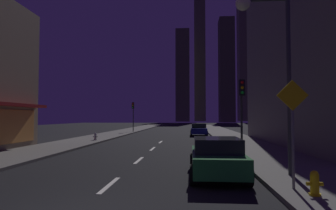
% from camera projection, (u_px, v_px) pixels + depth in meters
% --- Properties ---
extents(ground_plane, '(78.00, 136.00, 0.10)m').
position_uv_depth(ground_plane, '(171.00, 134.00, 37.78)').
color(ground_plane, black).
extents(sidewalk_right, '(4.00, 76.00, 0.15)m').
position_uv_depth(sidewalk_right, '(223.00, 133.00, 37.23)').
color(sidewalk_right, '#605E59').
rests_on(sidewalk_right, ground).
extents(sidewalk_left, '(4.00, 76.00, 0.15)m').
position_uv_depth(sidewalk_left, '(120.00, 133.00, 38.35)').
color(sidewalk_left, '#605E59').
rests_on(sidewalk_left, ground).
extents(lane_marking_center, '(0.16, 23.00, 0.01)m').
position_uv_depth(lane_marking_center, '(139.00, 160.00, 14.28)').
color(lane_marking_center, silver).
rests_on(lane_marking_center, ground).
extents(skyscraper_distant_tall, '(6.72, 7.98, 45.21)m').
position_uv_depth(skyscraper_distant_tall, '(183.00, 76.00, 138.38)').
color(skyscraper_distant_tall, '#454234').
rests_on(skyscraper_distant_tall, ground).
extents(skyscraper_distant_mid, '(5.85, 5.67, 68.57)m').
position_uv_depth(skyscraper_distant_mid, '(200.00, 57.00, 150.58)').
color(skyscraper_distant_mid, '#4B4738').
rests_on(skyscraper_distant_mid, ground).
extents(skyscraper_distant_short, '(6.15, 7.76, 43.63)m').
position_uv_depth(skyscraper_distant_short, '(226.00, 70.00, 117.80)').
color(skyscraper_distant_short, '#3D392D').
rests_on(skyscraper_distant_short, ground).
extents(skyscraper_distant_slender, '(7.56, 8.98, 66.76)m').
position_uv_depth(skyscraper_distant_slender, '(245.00, 61.00, 156.92)').
color(skyscraper_distant_slender, '#4D493A').
rests_on(skyscraper_distant_slender, ground).
extents(car_parked_near, '(1.98, 4.24, 1.45)m').
position_uv_depth(car_parked_near, '(217.00, 157.00, 10.37)').
color(car_parked_near, '#1E722D').
rests_on(car_parked_near, ground).
extents(car_parked_far, '(1.98, 4.24, 1.45)m').
position_uv_depth(car_parked_far, '(199.00, 129.00, 33.07)').
color(car_parked_far, navy).
rests_on(car_parked_far, ground).
extents(fire_hydrant_yellow_near, '(0.42, 0.30, 0.65)m').
position_uv_depth(fire_hydrant_yellow_near, '(315.00, 184.00, 7.39)').
color(fire_hydrant_yellow_near, yellow).
rests_on(fire_hydrant_yellow_near, sidewalk_right).
extents(fire_hydrant_far_left, '(0.42, 0.30, 0.65)m').
position_uv_depth(fire_hydrant_far_left, '(95.00, 137.00, 25.13)').
color(fire_hydrant_far_left, '#B2B2B2').
rests_on(fire_hydrant_far_left, sidewalk_left).
extents(traffic_light_near_right, '(0.32, 0.48, 4.20)m').
position_uv_depth(traffic_light_near_right, '(242.00, 100.00, 15.65)').
color(traffic_light_near_right, '#2D2D2D').
rests_on(traffic_light_near_right, sidewalk_right).
extents(traffic_light_far_left, '(0.32, 0.48, 4.20)m').
position_uv_depth(traffic_light_far_left, '(133.00, 110.00, 39.76)').
color(traffic_light_far_left, '#2D2D2D').
rests_on(traffic_light_far_left, sidewalk_left).
extents(street_lamp_right, '(1.96, 0.56, 6.58)m').
position_uv_depth(street_lamp_right, '(265.00, 39.00, 10.27)').
color(street_lamp_right, '#38383D').
rests_on(street_lamp_right, sidewalk_right).
extents(pedestrian_crossing_sign, '(0.91, 0.08, 3.15)m').
position_uv_depth(pedestrian_crossing_sign, '(293.00, 124.00, 8.14)').
color(pedestrian_crossing_sign, slate).
rests_on(pedestrian_crossing_sign, sidewalk_right).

